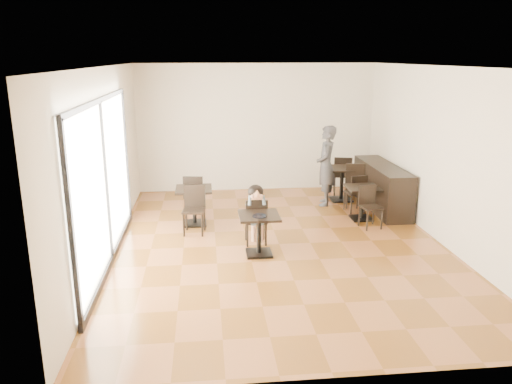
{
  "coord_description": "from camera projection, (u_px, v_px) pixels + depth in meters",
  "views": [
    {
      "loc": [
        -1.33,
        -8.57,
        3.37
      ],
      "look_at": [
        -0.43,
        0.05,
        1.0
      ],
      "focal_mm": 35.0,
      "sensor_mm": 36.0,
      "label": 1
    }
  ],
  "objects": [
    {
      "name": "ceiling",
      "position": [
        281.0,
        66.0,
        8.4
      ],
      "size": [
        6.0,
        8.0,
        0.01
      ],
      "primitive_type": "cube",
      "color": "white",
      "rests_on": "floor"
    },
    {
      "name": "chair_mid_a",
      "position": [
        355.0,
        193.0,
        11.07
      ],
      "size": [
        0.46,
        0.46,
        0.86
      ],
      "primitive_type": null,
      "rotation": [
        0.0,
        0.0,
        3.35
      ],
      "color": "black",
      "rests_on": "floor"
    },
    {
      "name": "wall_front",
      "position": [
        341.0,
        239.0,
        4.98
      ],
      "size": [
        6.0,
        0.01,
        3.2
      ],
      "primitive_type": "cube",
      "color": "silver",
      "rests_on": "floor"
    },
    {
      "name": "cafe_table_back",
      "position": [
        342.0,
        184.0,
        11.94
      ],
      "size": [
        0.92,
        0.92,
        0.81
      ],
      "primitive_type": null,
      "rotation": [
        0.0,
        0.0,
        -0.22
      ],
      "color": "black",
      "rests_on": "floor"
    },
    {
      "name": "cafe_table_left",
      "position": [
        194.0,
        206.0,
        10.23
      ],
      "size": [
        0.82,
        0.82,
        0.77
      ],
      "primitive_type": null,
      "rotation": [
        0.0,
        0.0,
        -0.12
      ],
      "color": "black",
      "rests_on": "floor"
    },
    {
      "name": "cafe_table_mid",
      "position": [
        362.0,
        203.0,
        10.56
      ],
      "size": [
        0.8,
        0.8,
        0.71
      ],
      "primitive_type": null,
      "rotation": [
        0.0,
        0.0,
        0.2
      ],
      "color": "black",
      "rests_on": "floor"
    },
    {
      "name": "chair_back_a",
      "position": [
        342.0,
        175.0,
        12.47
      ],
      "size": [
        0.52,
        0.52,
        0.97
      ],
      "primitive_type": null,
      "rotation": [
        0.0,
        0.0,
        2.92
      ],
      "color": "black",
      "rests_on": "floor"
    },
    {
      "name": "service_counter",
      "position": [
        382.0,
        187.0,
        11.29
      ],
      "size": [
        0.6,
        2.4,
        1.0
      ],
      "primitive_type": "cube",
      "color": "black",
      "rests_on": "floor"
    },
    {
      "name": "storefront_window",
      "position": [
        104.0,
        181.0,
        8.09
      ],
      "size": [
        0.04,
        4.5,
        2.6
      ],
      "primitive_type": "cube",
      "color": "white",
      "rests_on": "floor"
    },
    {
      "name": "child_table",
      "position": [
        259.0,
        235.0,
        8.67
      ],
      "size": [
        0.69,
        0.69,
        0.73
      ],
      "primitive_type": null,
      "color": "black",
      "rests_on": "floor"
    },
    {
      "name": "chair_left_a",
      "position": [
        195.0,
        195.0,
        10.74
      ],
      "size": [
        0.47,
        0.47,
        0.93
      ],
      "primitive_type": null,
      "rotation": [
        0.0,
        0.0,
        3.02
      ],
      "color": "black",
      "rests_on": "floor"
    },
    {
      "name": "plate",
      "position": [
        260.0,
        216.0,
        8.47
      ],
      "size": [
        0.25,
        0.25,
        0.01
      ],
      "primitive_type": "cylinder",
      "color": "black",
      "rests_on": "child_table"
    },
    {
      "name": "chair_mid_b",
      "position": [
        371.0,
        207.0,
        10.02
      ],
      "size": [
        0.46,
        0.46,
        0.86
      ],
      "primitive_type": null,
      "rotation": [
        0.0,
        0.0,
        0.2
      ],
      "color": "black",
      "rests_on": "floor"
    },
    {
      "name": "adult_patron",
      "position": [
        326.0,
        166.0,
        11.47
      ],
      "size": [
        0.58,
        0.76,
        1.85
      ],
      "primitive_type": "imported",
      "rotation": [
        0.0,
        0.0,
        -1.8
      ],
      "color": "#3E3E43",
      "rests_on": "floor"
    },
    {
      "name": "child_chair",
      "position": [
        256.0,
        221.0,
        9.18
      ],
      "size": [
        0.4,
        0.4,
        0.88
      ],
      "primitive_type": null,
      "rotation": [
        0.0,
        0.0,
        3.14
      ],
      "color": "black",
      "rests_on": "floor"
    },
    {
      "name": "chair_left_b",
      "position": [
        194.0,
        211.0,
        9.68
      ],
      "size": [
        0.47,
        0.47,
        0.93
      ],
      "primitive_type": null,
      "rotation": [
        0.0,
        0.0,
        -0.12
      ],
      "color": "black",
      "rests_on": "floor"
    },
    {
      "name": "pizza_slice",
      "position": [
        257.0,
        196.0,
        8.86
      ],
      "size": [
        0.26,
        0.2,
        0.06
      ],
      "primitive_type": null,
      "color": "#DCC27A",
      "rests_on": "child"
    },
    {
      "name": "floor",
      "position": [
        279.0,
        244.0,
        9.24
      ],
      "size": [
        6.0,
        8.0,
        0.01
      ],
      "primitive_type": "cube",
      "color": "#94572E",
      "rests_on": "ground"
    },
    {
      "name": "wall_left",
      "position": [
        107.0,
        163.0,
        8.52
      ],
      "size": [
        0.01,
        8.0,
        3.2
      ],
      "primitive_type": "cube",
      "color": "silver",
      "rests_on": "floor"
    },
    {
      "name": "wall_back",
      "position": [
        256.0,
        128.0,
        12.66
      ],
      "size": [
        6.0,
        0.01,
        3.2
      ],
      "primitive_type": "cube",
      "color": "silver",
      "rests_on": "floor"
    },
    {
      "name": "wall_right",
      "position": [
        442.0,
        156.0,
        9.12
      ],
      "size": [
        0.01,
        8.0,
        3.2
      ],
      "primitive_type": "cube",
      "color": "silver",
      "rests_on": "floor"
    },
    {
      "name": "child",
      "position": [
        256.0,
        215.0,
        9.15
      ],
      "size": [
        0.4,
        0.55,
        1.11
      ],
      "primitive_type": null,
      "color": "slate",
      "rests_on": "child_chair"
    },
    {
      "name": "chair_back_b",
      "position": [
        355.0,
        186.0,
        11.41
      ],
      "size": [
        0.52,
        0.52,
        0.97
      ],
      "primitive_type": null,
      "rotation": [
        0.0,
        0.0,
        -0.22
      ],
      "color": "black",
      "rests_on": "floor"
    }
  ]
}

